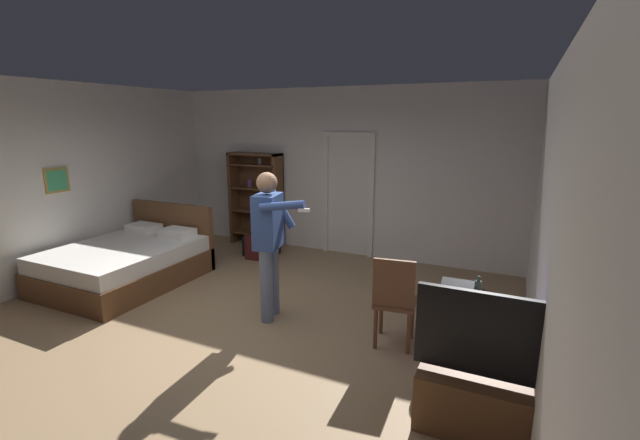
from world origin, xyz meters
name	(u,v)px	position (x,y,z in m)	size (l,w,h in m)	color
ground_plane	(234,324)	(0.00, 0.00, 0.00)	(6.85, 6.85, 0.00)	#997A56
wall_back	(339,172)	(0.00, 3.17, 1.44)	(6.47, 0.12, 2.88)	silver
wall_left	(44,185)	(-3.17, 0.00, 1.44)	(0.15, 6.46, 2.88)	silver
wall_right	(555,236)	(3.17, 0.00, 1.44)	(0.12, 6.46, 2.88)	silver
doorway_frame	(348,186)	(0.21, 3.09, 1.22)	(0.93, 0.08, 2.13)	white
bed	(129,262)	(-2.20, 0.46, 0.30)	(1.61, 2.06, 1.02)	brown
bookshelf	(257,195)	(-1.58, 2.94, 0.94)	(1.04, 0.32, 1.74)	brown
tv_flatscreen	(488,396)	(2.81, -0.69, 0.33)	(1.11, 0.40, 1.15)	brown
side_table	(460,317)	(2.48, 0.30, 0.47)	(0.61, 0.61, 0.70)	#4C331E
laptop	(459,290)	(2.45, 0.26, 0.75)	(0.33, 0.33, 0.16)	black
bottle_on_table	(478,290)	(2.62, 0.22, 0.80)	(0.06, 0.06, 0.24)	#374732
wooden_chair	(394,298)	(1.82, 0.29, 0.54)	(0.47, 0.47, 0.99)	brown
person_blue_shirt	(269,236)	(0.30, 0.34, 1.02)	(0.77, 0.57, 1.76)	slate
suitcase_dark	(260,247)	(-1.03, 2.18, 0.21)	(0.45, 0.28, 0.42)	#4C1919
suitcase_small	(262,245)	(-1.15, 2.40, 0.17)	(0.57, 0.38, 0.34)	black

